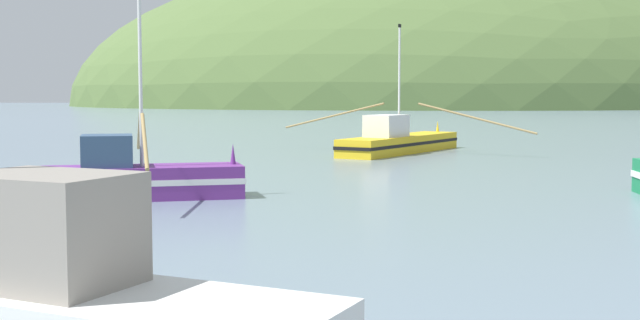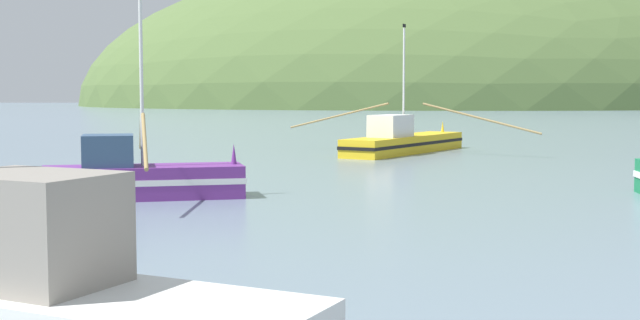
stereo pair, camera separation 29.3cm
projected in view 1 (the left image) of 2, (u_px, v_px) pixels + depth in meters
The scene contains 3 objects.
hill_far_center at pixel (415, 105), 243.88m from camera, with size 198.63×158.90×82.56m, color #516B38.
fishing_boat_purple at pixel (138, 177), 27.43m from camera, with size 6.90×9.19×7.33m.
fishing_boat_yellow at pixel (399, 141), 48.55m from camera, with size 14.28×11.50×7.47m.
Camera 1 is at (3.73, -0.91, 3.48)m, focal length 46.75 mm.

